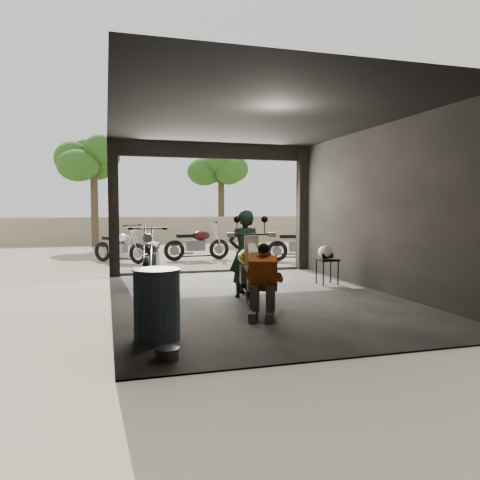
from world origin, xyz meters
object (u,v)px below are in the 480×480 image
left_bike (152,254)px  rider (244,254)px  helmet (325,252)px  outside_bike_a (120,243)px  outside_bike_c (300,242)px  mechanic (263,283)px  stool (327,262)px  outside_bike_b (197,241)px  main_bike (247,265)px  sign_post (327,212)px  oil_drum (157,305)px

left_bike → rider: bearing=-45.5°
rider → helmet: size_ratio=5.08×
outside_bike_a → outside_bike_c: bearing=-59.5°
mechanic → helmet: mechanic is taller
rider → stool: size_ratio=2.84×
helmet → rider: bearing=-150.7°
outside_bike_a → outside_bike_b: outside_bike_b is taller
stool → outside_bike_a: bearing=127.4°
left_bike → stool: size_ratio=3.24×
left_bike → outside_bike_b: (1.75, 3.88, -0.00)m
outside_bike_b → left_bike: bearing=152.5°
main_bike → stool: size_ratio=3.33×
outside_bike_b → sign_post: size_ratio=0.79×
rider → helmet: (2.01, 0.83, -0.09)m
outside_bike_a → outside_bike_b: size_ratio=0.94×
stool → oil_drum: bearing=-140.8°
rider → oil_drum: rider is taller
stool → outside_bike_c: bearing=74.0°
left_bike → sign_post: sign_post is taller
outside_bike_c → stool: size_ratio=3.18×
outside_bike_c → stool: outside_bike_c is taller
outside_bike_a → helmet: size_ratio=5.40×
oil_drum → sign_post: (5.19, 5.84, 1.08)m
oil_drum → stool: bearing=39.2°
mechanic → stool: mechanic is taller
left_bike → oil_drum: bearing=-82.1°
main_bike → outside_bike_a: size_ratio=1.10×
rider → stool: rider is taller
rider → helmet: 2.18m
mechanic → outside_bike_a: bearing=127.1°
main_bike → helmet: bearing=36.6°
rider → helmet: rider is taller
stool → helmet: (-0.05, -0.01, 0.22)m
rider → outside_bike_c: bearing=-121.4°
left_bike → stool: (3.51, -1.46, -0.13)m
left_bike → mechanic: (1.24, -3.92, -0.08)m
left_bike → sign_post: bearing=26.7°
main_bike → sign_post: bearing=56.8°
outside_bike_a → mechanic: outside_bike_a is taller
outside_bike_c → rider: rider is taller
stool → helmet: bearing=-170.4°
outside_bike_a → outside_bike_c: outside_bike_c is taller
outside_bike_c → oil_drum: (-5.07, -7.34, -0.16)m
outside_bike_a → outside_bike_c: 5.40m
mechanic → stool: 3.35m
outside_bike_a → mechanic: size_ratio=1.58×
outside_bike_a → helmet: (4.03, -5.35, 0.13)m
outside_bike_c → helmet: bearing=177.5°
outside_bike_a → oil_drum: (0.21, -8.49, -0.13)m
helmet → stool: bearing=16.4°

